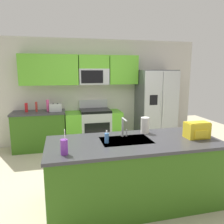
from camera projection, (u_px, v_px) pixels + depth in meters
ground_plane at (120, 177)px, 3.80m from camera, size 9.00×9.00×0.00m
kitchen_wall_unit at (93, 85)px, 5.49m from camera, size 5.20×0.43×2.60m
back_counter at (40, 130)px, 5.11m from camera, size 1.19×0.63×0.90m
range_oven at (94, 128)px, 5.40m from camera, size 1.36×0.61×1.10m
refrigerator at (155, 106)px, 5.60m from camera, size 0.90×0.76×1.85m
island_counter at (133, 171)px, 3.02m from camera, size 2.33×1.00×0.90m
toaster at (56, 108)px, 5.05m from camera, size 0.28×0.16×0.18m
pepper_mill at (36, 107)px, 4.99m from camera, size 0.05×0.05×0.23m
bottle_red at (26, 108)px, 4.96m from camera, size 0.07×0.07×0.21m
bottle_pink at (48, 105)px, 5.06m from camera, size 0.06×0.06×0.27m
sink_faucet at (124, 126)px, 3.07m from camera, size 0.08×0.21×0.28m
drink_cup_purple at (64, 147)px, 2.44m from camera, size 0.08×0.08×0.29m
soap_dispenser at (107, 138)px, 2.83m from camera, size 0.06×0.06×0.17m
paper_towel_roll at (145, 125)px, 3.28m from camera, size 0.12×0.12×0.24m
backpack at (197, 130)px, 3.04m from camera, size 0.32×0.22×0.23m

